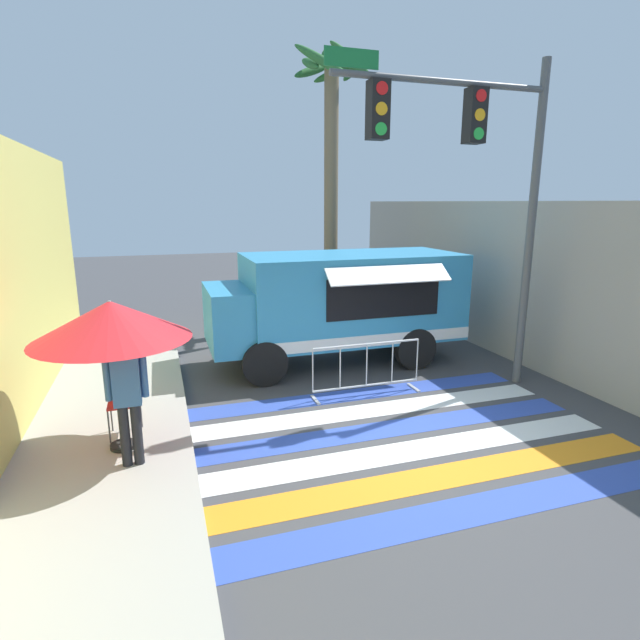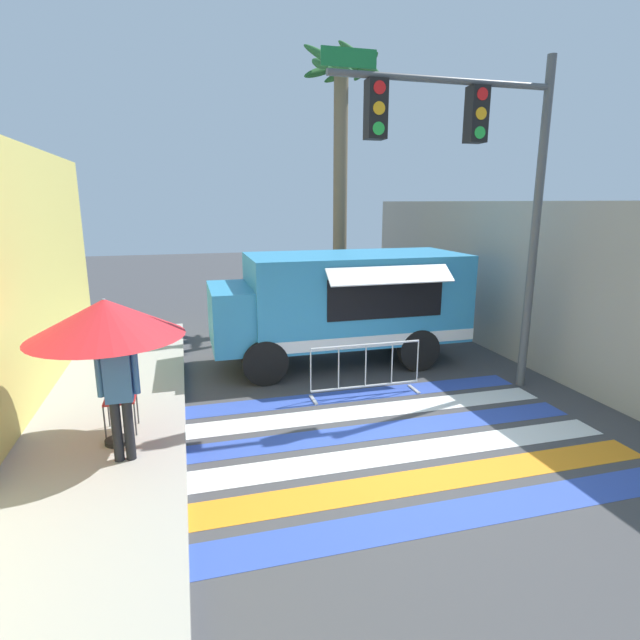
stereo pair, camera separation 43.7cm
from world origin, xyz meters
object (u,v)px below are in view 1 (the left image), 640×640
food_truck (333,301)px  barricade_front (367,369)px  patio_umbrella (111,321)px  palm_tree (331,149)px  traffic_signal_pole (475,161)px  folding_chair (124,394)px  vendor_person (127,391)px

food_truck → barricade_front: 2.26m
patio_umbrella → palm_tree: (5.58, 7.11, 3.01)m
barricade_front → traffic_signal_pole: bearing=-9.8°
patio_umbrella → folding_chair: bearing=87.1°
patio_umbrella → folding_chair: patio_umbrella is taller
barricade_front → palm_tree: size_ratio=0.28×
folding_chair → traffic_signal_pole: bearing=-13.6°
food_truck → traffic_signal_pole: bearing=-53.6°
patio_umbrella → vendor_person: 0.98m
traffic_signal_pole → folding_chair: size_ratio=6.04×
food_truck → vendor_person: food_truck is taller
patio_umbrella → folding_chair: (0.03, 0.50, -1.24)m
food_truck → palm_tree: size_ratio=0.72×
vendor_person → barricade_front: size_ratio=0.84×
patio_umbrella → traffic_signal_pole: bearing=7.9°
folding_chair → palm_tree: palm_tree is taller
traffic_signal_pole → patio_umbrella: size_ratio=2.84×
traffic_signal_pole → barricade_front: 4.18m
vendor_person → patio_umbrella: bearing=120.2°
traffic_signal_pole → folding_chair: bearing=-176.8°
vendor_person → palm_tree: 10.12m
folding_chair → barricade_front: bearing=-8.0°
barricade_front → patio_umbrella: bearing=-164.7°
traffic_signal_pole → palm_tree: bearing=94.2°
folding_chair → food_truck: bearing=15.7°
food_truck → folding_chair: food_truck is taller
food_truck → patio_umbrella: bearing=-143.1°
traffic_signal_pole → vendor_person: size_ratio=3.36×
food_truck → patio_umbrella: food_truck is taller
palm_tree → food_truck: bearing=-108.4°
barricade_front → palm_tree: palm_tree is taller
palm_tree → patio_umbrella: bearing=-128.1°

